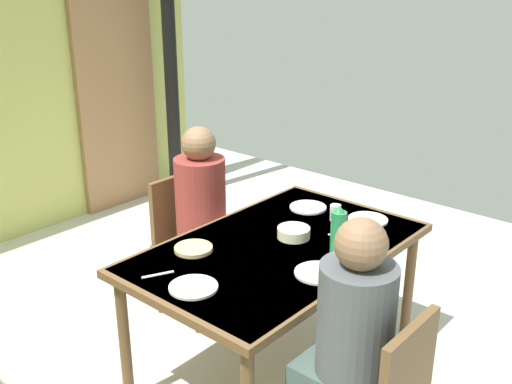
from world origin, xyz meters
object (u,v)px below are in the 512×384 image
person_near_diner (353,323)px  person_far_diner (202,199)px  serving_bowl_center (294,233)px  chair_far_diner (188,237)px  water_bottle_green_near (338,234)px  dining_table (278,257)px

person_near_diner → person_far_diner: (0.54, 1.37, 0.00)m
serving_bowl_center → person_far_diner: bearing=88.9°
chair_far_diner → person_near_diner: bearing=70.5°
water_bottle_green_near → person_far_diner: bearing=85.9°
chair_far_diner → person_near_diner: 1.63m
chair_far_diner → water_bottle_green_near: bearing=86.4°
person_near_diner → serving_bowl_center: bearing=52.7°
dining_table → chair_far_diner: 0.85m
chair_far_diner → person_far_diner: bearing=90.0°
dining_table → chair_far_diner: chair_far_diner is taller
dining_table → person_far_diner: size_ratio=1.97×
dining_table → water_bottle_green_near: 0.37m
dining_table → water_bottle_green_near: size_ratio=5.44×
dining_table → serving_bowl_center: (0.12, -0.00, 0.10)m
person_far_diner → serving_bowl_center: (-0.01, -0.69, -0.01)m
dining_table → serving_bowl_center: size_ratio=8.93×
water_bottle_green_near → person_near_diner: bearing=-140.8°
chair_far_diner → person_far_diner: size_ratio=1.13×
dining_table → water_bottle_green_near: bearing=-78.2°
chair_far_diner → dining_table: bearing=80.6°
dining_table → person_far_diner: bearing=78.8°
chair_far_diner → person_far_diner: (-0.00, -0.14, 0.28)m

